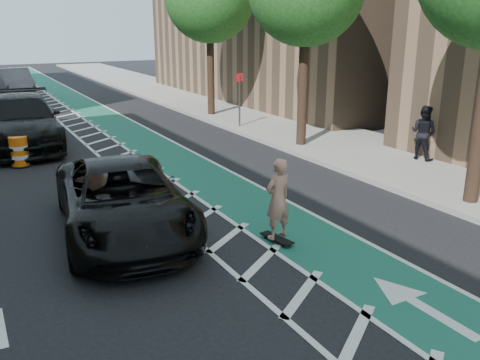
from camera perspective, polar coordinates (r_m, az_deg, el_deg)
ground at (r=9.55m, az=-5.50°, el=-11.11°), size 120.00×120.00×0.00m
bike_lane at (r=19.37m, az=-9.19°, el=3.38°), size 2.00×90.00×0.01m
buffer_strip at (r=18.94m, az=-13.46°, el=2.82°), size 1.40×90.00×0.01m
sidewalk_right at (r=22.32m, az=6.74°, el=5.46°), size 5.00×90.00×0.15m
curb_right at (r=21.02m, az=1.26°, el=4.87°), size 0.12×90.00×0.16m
sign_post at (r=22.78m, az=-0.05°, el=9.06°), size 0.35×0.08×2.47m
skateboard at (r=11.02m, az=4.16°, el=-6.55°), size 0.38×0.88×0.11m
skateboarder at (r=10.70m, az=4.27°, el=-2.13°), size 0.70×0.52×1.76m
suv_near at (r=11.57m, az=-13.03°, el=-2.11°), size 3.32×5.97×1.58m
suv_far at (r=21.21m, az=-23.29°, el=6.06°), size 3.31×6.93×1.95m
car_grey at (r=38.22m, az=-23.88°, el=10.10°), size 1.92×5.22×1.71m
pedestrian at (r=18.07m, az=19.89°, el=5.02°), size 0.88×1.02×1.82m
barrel_b at (r=18.28m, az=-23.54°, el=2.86°), size 0.74×0.74×1.00m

